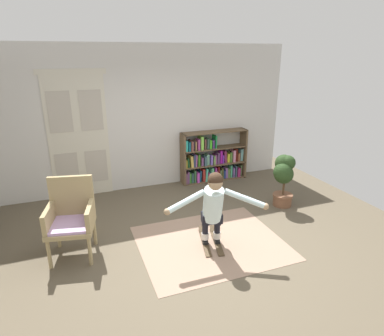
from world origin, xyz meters
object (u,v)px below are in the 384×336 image
at_px(skis_pair, 211,240).
at_px(person_skier, 213,204).
at_px(potted_plant, 284,175).
at_px(bookshelf, 211,160).
at_px(wicker_chair, 71,216).

xyz_separation_m(skis_pair, person_skier, (-0.04, -0.15, 0.69)).
xyz_separation_m(potted_plant, person_skier, (-1.79, -0.84, 0.10)).
bearing_deg(skis_pair, person_skier, -103.88).
height_order(bookshelf, wicker_chair, bookshelf).
bearing_deg(wicker_chair, person_skier, -17.20).
xyz_separation_m(bookshelf, wicker_chair, (-2.97, -1.93, 0.11)).
distance_m(wicker_chair, potted_plant, 3.68).
distance_m(wicker_chair, skis_pair, 2.05).
distance_m(potted_plant, skis_pair, 1.97).
distance_m(bookshelf, person_skier, 2.75).
distance_m(wicker_chair, person_skier, 1.98).
bearing_deg(person_skier, wicker_chair, 162.80).
relative_size(bookshelf, wicker_chair, 1.36).
bearing_deg(potted_plant, skis_pair, -158.41).
bearing_deg(person_skier, skis_pair, 76.12).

